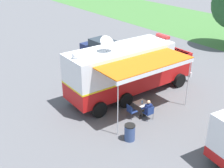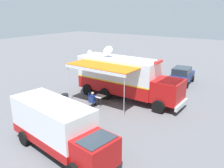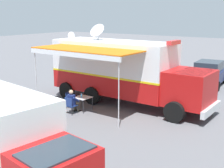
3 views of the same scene
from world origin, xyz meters
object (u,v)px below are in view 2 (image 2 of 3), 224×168
command_truck (125,77)px  water_bottle (99,95)px  folding_chair_at_table (92,101)px  trash_bin (65,99)px  folding_table (99,97)px  car_behind_truck (182,76)px  support_truck (59,128)px  seated_responder (93,99)px  folding_chair_beside_table (91,96)px

command_truck → water_bottle: command_truck is taller
folding_chair_at_table → trash_bin: 2.31m
folding_table → folding_chair_at_table: bearing=-10.1°
trash_bin → car_behind_truck: 12.56m
water_bottle → support_truck: bearing=18.9°
folding_table → support_truck: 6.95m
command_truck → car_behind_truck: 7.60m
folding_table → seated_responder: (0.61, -0.14, -0.02)m
folding_chair_beside_table → car_behind_truck: car_behind_truck is taller
car_behind_truck → water_bottle: bearing=-21.4°
seated_responder → support_truck: 6.43m
water_bottle → support_truck: support_truck is taller
folding_chair_beside_table → seated_responder: size_ratio=0.70×
seated_responder → command_truck: bearing=159.1°
trash_bin → support_truck: size_ratio=0.13×
trash_bin → folding_table: bearing=124.8°
folding_chair_beside_table → support_truck: 7.29m
water_bottle → folding_chair_beside_table: size_ratio=0.26×
folding_table → water_bottle: size_ratio=3.64×
command_truck → trash_bin: (4.00, -3.32, -1.49)m
support_truck → command_truck: bearing=-172.4°
water_bottle → seated_responder: bearing=-11.2°
folding_table → car_behind_truck: bearing=158.7°
seated_responder → support_truck: size_ratio=0.18×
car_behind_truck → folding_table: bearing=-21.3°
folding_table → trash_bin: (1.61, -2.31, -0.22)m
seated_responder → water_bottle: bearing=168.8°
command_truck → folding_chair_at_table: size_ratio=10.96×
seated_responder → folding_table: bearing=167.1°
folding_chair_at_table → trash_bin: bearing=-69.6°
folding_table → seated_responder: bearing=-12.9°
water_bottle → folding_chair_at_table: 0.83m
folding_table → support_truck: bearing=18.6°
trash_bin → car_behind_truck: (-11.04, 5.99, 0.42)m
command_truck → folding_chair_beside_table: command_truck is taller
water_bottle → trash_bin: size_ratio=0.25×
water_bottle → trash_bin: 2.80m
folding_table → car_behind_truck: size_ratio=0.19×
folding_chair_beside_table → trash_bin: 2.18m
water_bottle → car_behind_truck: size_ratio=0.05×
folding_table → trash_bin: 2.82m
water_bottle → support_truck: size_ratio=0.03×
command_truck → trash_bin: 5.40m
seated_responder → trash_bin: seated_responder is taller
car_behind_truck → seated_responder: bearing=-20.8°
trash_bin → support_truck: bearing=42.4°
folding_table → water_bottle: water_bottle is taller
seated_responder → folding_chair_beside_table: bearing=-131.2°
seated_responder → car_behind_truck: size_ratio=0.29×
support_truck → car_behind_truck: support_truck is taller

